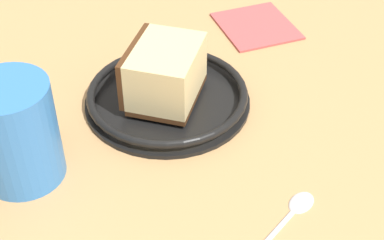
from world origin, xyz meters
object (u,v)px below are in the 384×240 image
Objects in this scene: teaspoon at (291,212)px; folded_napkin at (256,25)px; cake_slice at (164,73)px; tea_mug at (16,131)px; small_plate at (167,96)px.

folded_napkin is (-18.21, -26.62, -0.05)cm from teaspoon.
tea_mug is (16.80, 1.33, 1.17)cm from cake_slice.
cake_slice is at bearing -50.72° from small_plate.
cake_slice reaches higher than small_plate.
tea_mug is at bearing -47.25° from teaspoon.
small_plate is 1.60× the size of teaspoon.
tea_mug reaches higher than folded_napkin.
tea_mug is at bearing 3.77° from small_plate.
tea_mug is at bearing 12.70° from folded_napkin.
teaspoon is (-0.43, 19.96, -3.66)cm from cake_slice.
cake_slice is at bearing -88.77° from teaspoon.
small_plate is at bearing 129.28° from cake_slice.
teaspoon is 1.13× the size of folded_napkin.
teaspoon reaches higher than folded_napkin.
folded_napkin is at bearing -160.35° from cake_slice.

